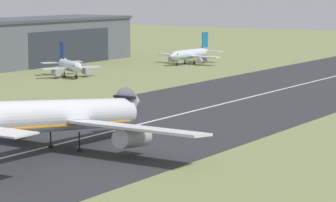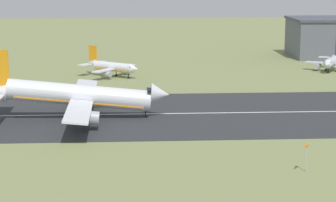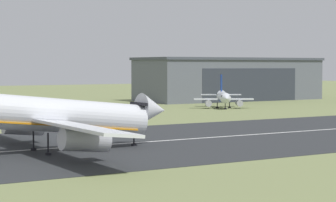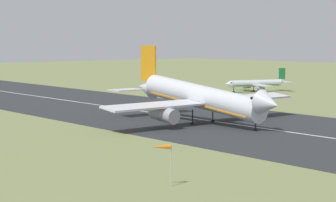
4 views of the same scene
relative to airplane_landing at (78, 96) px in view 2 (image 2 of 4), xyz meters
name	(u,v)px [view 2 (image 2 of 4)]	position (x,y,z in m)	size (l,w,h in m)	color
ground_plane	(79,181)	(3.38, -45.96, -5.41)	(716.40, 716.40, 0.00)	#7A8451
runway_strip	(94,115)	(3.38, 3.83, -5.38)	(476.40, 50.57, 0.06)	#2B2D30
runway_centreline	(94,114)	(3.38, 3.83, -5.34)	(428.76, 0.70, 0.01)	silver
airplane_landing	(78,96)	(0.00, 0.00, 0.00)	(43.72, 49.87, 16.33)	silver
airplane_parked_west	(332,62)	(80.75, 66.69, -2.27)	(17.84, 18.75, 9.82)	silver
airplane_parked_east	(113,67)	(6.62, 59.42, -2.24)	(20.41, 19.74, 9.64)	silver
windsock_pole	(305,147)	(41.67, -44.12, -0.76)	(1.64, 2.39, 5.20)	#B7B7BC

